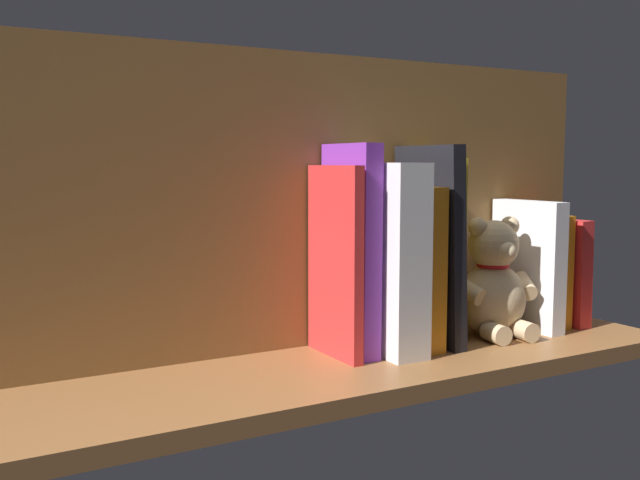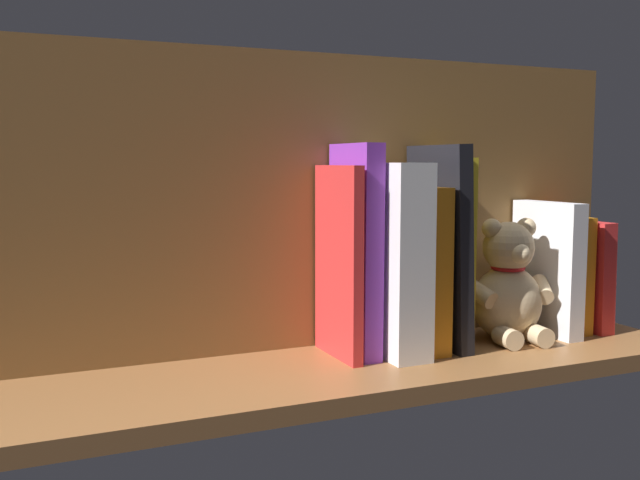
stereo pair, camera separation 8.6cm
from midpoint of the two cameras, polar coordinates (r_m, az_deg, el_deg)
name	(u,v)px [view 2 (the right image)]	position (r cm, az deg, el deg)	size (l,w,h in cm)	color
ground_plane	(320,374)	(89.17, 2.80, -10.58)	(101.94, 24.10, 2.20)	brown
shelf_back_panel	(290,202)	(94.39, 0.20, 3.00)	(101.94, 1.50, 38.71)	brown
book_0	(580,275)	(114.95, 21.87, -2.57)	(2.43, 11.55, 16.03)	red
book_1	(560,273)	(112.89, 20.54, -2.47)	(3.02, 10.64, 16.79)	orange
book_2	(547,268)	(109.71, 19.65, -2.11)	(2.61, 12.60, 18.97)	silver
teddy_bear	(508,287)	(104.29, 16.96, -3.56)	(13.60, 11.77, 16.93)	#D1B284
book_3	(449,251)	(100.53, 12.60, -0.84)	(2.11, 9.41, 25.16)	yellow
book_4	(439,247)	(97.61, 11.91, -0.54)	(2.04, 12.58, 26.82)	black
book_5	(418,268)	(96.42, 10.29, -2.20)	(2.99, 12.04, 21.42)	orange
dictionary_thick_white	(391,259)	(93.10, 8.23, -1.50)	(5.00, 13.35, 24.51)	white
book_6	(355,250)	(91.96, 5.47, -0.81)	(2.54, 10.71, 26.90)	purple
book_7	(338,262)	(90.62, 4.17, -1.77)	(1.38, 11.42, 24.19)	red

